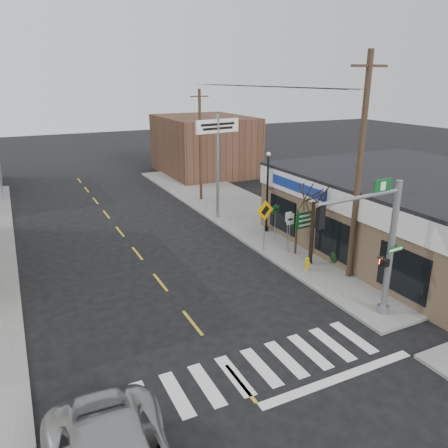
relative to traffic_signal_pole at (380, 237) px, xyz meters
name	(u,v)px	position (x,y,z in m)	size (l,w,h in m)	color
ground	(240,383)	(-6.53, -1.13, -3.50)	(140.00, 140.00, 0.00)	black
sidewalk_right	(267,224)	(2.47, 11.87, -3.43)	(6.00, 38.00, 0.13)	slate
center_line	(160,282)	(-6.53, 6.87, -3.49)	(0.12, 56.00, 0.01)	gold
crosswalk	(234,376)	(-6.53, -0.73, -3.49)	(11.00, 2.20, 0.01)	silver
thrift_store	(418,213)	(7.97, 4.87, -1.50)	(12.00, 14.00, 4.00)	brown
bldg_distant_right	(204,145)	(5.47, 28.87, -0.70)	(8.00, 10.00, 5.60)	#513425
traffic_signal_pole	(380,237)	(0.00, 0.00, 0.00)	(4.45, 0.37, 5.64)	gray
guide_sign	(306,224)	(1.67, 6.72, -1.74)	(1.42, 0.13, 2.49)	#412F1E
fire_hydrant	(307,263)	(0.37, 4.73, -2.99)	(0.21, 0.21, 0.68)	#C6A70B
ped_crossing_sign	(265,217)	(-0.23, 7.84, -1.41)	(1.12, 0.08, 2.88)	gray
lamp_post	(268,186)	(1.68, 10.63, -0.51)	(0.64, 0.50, 4.92)	black
dance_center_sign	(218,141)	(0.14, 14.51, 1.78)	(3.22, 0.20, 6.85)	gray
bare_tree	(315,190)	(1.02, 5.33, 0.49)	(2.45, 2.45, 4.90)	black
shrub_front	(395,264)	(3.87, 2.47, -2.86)	(1.35, 1.35, 1.01)	#163915
shrub_back	(341,255)	(2.47, 4.66, -2.91)	(1.22, 1.22, 0.91)	black
utility_pole_near	(359,169)	(1.77, 3.28, 1.86)	(1.77, 0.27, 10.19)	#4F3223
utility_pole_far	(200,145)	(0.97, 19.31, 0.89)	(1.44, 0.22, 8.30)	#493025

